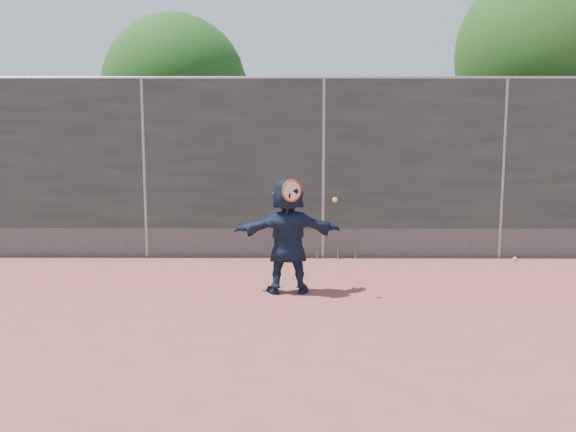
{
  "coord_description": "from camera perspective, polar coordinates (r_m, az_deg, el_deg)",
  "views": [
    {
      "loc": [
        -0.51,
        -7.21,
        2.3
      ],
      "look_at": [
        -0.57,
        1.25,
        1.04
      ],
      "focal_mm": 40.0,
      "sensor_mm": 36.0,
      "label": 1
    }
  ],
  "objects": [
    {
      "name": "ground",
      "position": [
        7.59,
        4.33,
        -9.21
      ],
      "size": [
        80.0,
        80.0,
        0.0
      ],
      "primitive_type": "plane",
      "color": "#9E4C42",
      "rests_on": "ground"
    },
    {
      "name": "player",
      "position": [
        8.59,
        0.0,
        -1.72
      ],
      "size": [
        1.48,
        0.56,
        1.56
      ],
      "primitive_type": "imported",
      "rotation": [
        0.0,
        0.0,
        3.21
      ],
      "color": "#15243B",
      "rests_on": "ground"
    },
    {
      "name": "swing_action",
      "position": [
        8.31,
        0.7,
        2.05
      ],
      "size": [
        0.73,
        0.17,
        0.51
      ],
      "color": "#CB4313",
      "rests_on": "ground"
    },
    {
      "name": "weed_clump",
      "position": [
        10.84,
        4.69,
        -3.1
      ],
      "size": [
        0.68,
        0.07,
        0.3
      ],
      "color": "#387226",
      "rests_on": "ground"
    },
    {
      "name": "tree_right",
      "position": [
        14.02,
        22.76,
        12.68
      ],
      "size": [
        3.78,
        3.6,
        5.39
      ],
      "color": "#382314",
      "rests_on": "ground"
    },
    {
      "name": "fence",
      "position": [
        10.75,
        3.16,
        4.61
      ],
      "size": [
        20.0,
        0.06,
        3.03
      ],
      "color": "#38423D",
      "rests_on": "ground"
    },
    {
      "name": "ball_ground",
      "position": [
        11.3,
        19.51,
        -3.61
      ],
      "size": [
        0.07,
        0.07,
        0.07
      ],
      "primitive_type": "sphere",
      "color": "yellow",
      "rests_on": "ground"
    },
    {
      "name": "tree_left",
      "position": [
        13.97,
        -9.37,
        10.96
      ],
      "size": [
        3.15,
        3.0,
        4.53
      ],
      "color": "#382314",
      "rests_on": "ground"
    }
  ]
}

